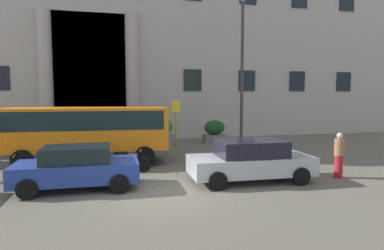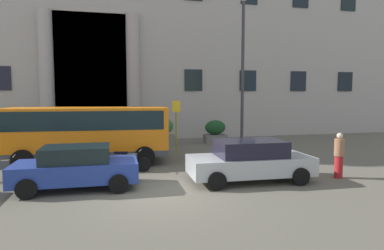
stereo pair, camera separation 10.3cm
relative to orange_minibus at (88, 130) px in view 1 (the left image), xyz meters
The scene contains 13 objects.
ground_plane 6.27m from the orange_minibus, 65.01° to the right, with size 80.00×64.00×0.12m, color #5D594C.
office_building_facade 14.57m from the orange_minibus, 77.96° to the left, with size 41.29×9.68×18.84m.
orange_minibus is the anchor object (origin of this frame).
bus_stop_sign 4.67m from the orange_minibus, 21.31° to the left, with size 0.44×0.08×2.80m.
hedge_planter_far_west 5.34m from the orange_minibus, 103.19° to the left, with size 1.74×0.72×1.71m.
hedge_planter_west 9.04m from the orange_minibus, 33.19° to the left, with size 1.41×0.94×1.47m.
hedge_planter_entrance_right 6.07m from the orange_minibus, 49.73° to the left, with size 1.72×0.78×1.74m.
parked_sedan_second 4.26m from the orange_minibus, 91.81° to the right, with size 3.98×1.95×1.43m.
white_taxi_kerbside 7.48m from the orange_minibus, 38.01° to the right, with size 4.45×2.15×1.49m.
motorcycle_far_end 2.76m from the orange_minibus, 54.08° to the right, with size 2.03×0.73×0.89m.
motorcycle_near_kerb 8.08m from the orange_minibus, 17.89° to the right, with size 1.90×0.60×0.89m.
pedestrian_woman_with_bag 10.54m from the orange_minibus, 28.01° to the right, with size 0.36×0.36×1.70m.
lamppost_plaza_centre 9.48m from the orange_minibus, 17.04° to the left, with size 0.40×0.40×8.78m.
Camera 1 is at (-1.61, -10.16, 3.13)m, focal length 31.32 mm.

